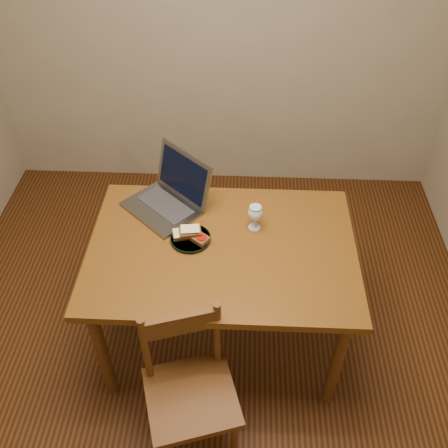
{
  "coord_description": "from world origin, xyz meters",
  "views": [
    {
      "loc": [
        0.18,
        -1.6,
        2.48
      ],
      "look_at": [
        0.09,
        0.18,
        0.8
      ],
      "focal_mm": 40.0,
      "sensor_mm": 36.0,
      "label": 1
    }
  ],
  "objects_px": {
    "chair": "(190,387)",
    "laptop": "(171,193)",
    "milk_glass": "(255,217)",
    "table": "(222,259)",
    "plate": "(191,239)"
  },
  "relations": [
    {
      "from": "table",
      "to": "plate",
      "type": "height_order",
      "value": "plate"
    },
    {
      "from": "chair",
      "to": "laptop",
      "type": "xyz_separation_m",
      "value": [
        -0.17,
        0.9,
        0.36
      ]
    },
    {
      "from": "table",
      "to": "plate",
      "type": "bearing_deg",
      "value": 166.5
    },
    {
      "from": "chair",
      "to": "milk_glass",
      "type": "bearing_deg",
      "value": 52.57
    },
    {
      "from": "chair",
      "to": "milk_glass",
      "type": "xyz_separation_m",
      "value": [
        0.27,
        0.73,
        0.36
      ]
    },
    {
      "from": "plate",
      "to": "milk_glass",
      "type": "distance_m",
      "value": 0.34
    },
    {
      "from": "milk_glass",
      "to": "laptop",
      "type": "relative_size",
      "value": 0.28
    },
    {
      "from": "table",
      "to": "milk_glass",
      "type": "bearing_deg",
      "value": 42.04
    },
    {
      "from": "chair",
      "to": "plate",
      "type": "bearing_deg",
      "value": 76.84
    },
    {
      "from": "chair",
      "to": "laptop",
      "type": "height_order",
      "value": "laptop"
    },
    {
      "from": "laptop",
      "to": "chair",
      "type": "bearing_deg",
      "value": -36.91
    },
    {
      "from": "chair",
      "to": "laptop",
      "type": "distance_m",
      "value": 0.98
    },
    {
      "from": "milk_glass",
      "to": "laptop",
      "type": "distance_m",
      "value": 0.47
    },
    {
      "from": "table",
      "to": "laptop",
      "type": "height_order",
      "value": "laptop"
    },
    {
      "from": "table",
      "to": "milk_glass",
      "type": "xyz_separation_m",
      "value": [
        0.16,
        0.14,
        0.16
      ]
    }
  ]
}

